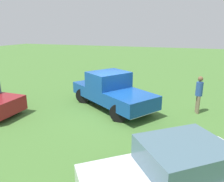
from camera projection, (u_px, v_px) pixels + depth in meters
ground_plane at (114, 112)px, 10.60m from camera, size 80.00×80.00×0.00m
pickup_truck at (111, 89)px, 10.97m from camera, size 5.14×4.28×1.83m
sedan_far at (176, 175)px, 4.97m from camera, size 4.44×4.08×1.46m
person_bystander at (199, 92)px, 10.18m from camera, size 0.39×0.39×1.81m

